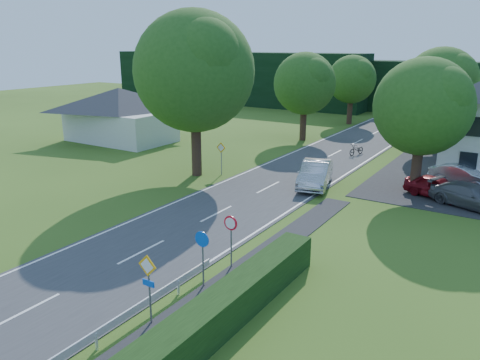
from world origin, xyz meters
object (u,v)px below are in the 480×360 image
Objects in this scene: parked_car_grey at (470,196)px; motorcycle at (357,149)px; parasol at (456,165)px; parked_car_red at (437,187)px; streetlight at (421,120)px; moving_car at (315,174)px; parked_car_silver_a at (462,175)px.

motorcycle is at bearing 65.94° from parked_car_grey.
parked_car_grey is (10.07, -9.42, 0.18)m from motorcycle.
parked_car_red is at bearing -92.82° from parasol.
parked_car_grey is 2.18× the size of parasol.
streetlight is 9.76m from motorcycle.
parked_car_grey reaches higher than motorcycle.
streetlight is at bearing 55.15° from parked_car_red.
streetlight is 1.55× the size of moving_car.
parked_car_red reaches higher than parked_car_grey.
parked_car_grey is at bearing -154.54° from parked_car_silver_a.
parked_car_grey is (1.98, -0.81, -0.00)m from parked_car_red.
moving_car is 2.43× the size of parasol.
parked_car_silver_a is at bearing 2.53° from parked_car_red.
parked_car_silver_a is 1.97× the size of parasol.
motorcycle is 0.40× the size of parked_car_grey.
parked_car_silver_a is at bearing -12.08° from motorcycle.
motorcycle is 0.45× the size of parked_car_silver_a.
streetlight is at bearing 70.25° from parked_car_grey.
motorcycle is at bearing 59.27° from parked_car_red.
parked_car_red reaches higher than motorcycle.
parked_car_red is at bearing -30.55° from motorcycle.
moving_car is 2.76× the size of motorcycle.
parked_car_silver_a is (9.00, -4.85, 0.20)m from motorcycle.
moving_car is 9.99m from parked_car_silver_a.
moving_car is 10.44m from motorcycle.
moving_car reaches higher than parked_car_silver_a.
parked_car_silver_a is at bearing 32.21° from parked_car_grey.
parasol is at bearing 34.27° from parked_car_grey.
parked_car_silver_a is (0.91, 3.77, 0.02)m from parked_car_red.
motorcycle is at bearing 78.61° from moving_car.
streetlight reaches higher than moving_car.
moving_car is at bearing -69.88° from motorcycle.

